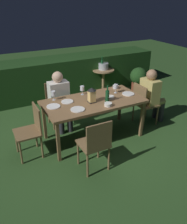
{
  "coord_description": "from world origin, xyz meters",
  "views": [
    {
      "loc": [
        -1.74,
        -3.37,
        2.44
      ],
      "look_at": [
        0.0,
        0.0,
        0.53
      ],
      "focal_mm": 37.66,
      "sensor_mm": 36.0,
      "label": 1
    }
  ],
  "objects": [
    {
      "name": "chair_head_far",
      "position": [
        1.14,
        0.0,
        0.49
      ],
      "size": [
        0.4,
        0.42,
        0.87
      ],
      "color": "brown",
      "rests_on": "ground"
    },
    {
      "name": "chair_head_near",
      "position": [
        -1.14,
        0.0,
        0.49
      ],
      "size": [
        0.4,
        0.42,
        0.87
      ],
      "color": "brown",
      "rests_on": "ground"
    },
    {
      "name": "plate_c",
      "position": [
        -0.71,
        0.08,
        0.77
      ],
      "size": [
        0.23,
        0.23,
        0.01
      ],
      "primitive_type": "cylinder",
      "color": "white",
      "rests_on": "dining_table"
    },
    {
      "name": "ground_plane",
      "position": [
        0.0,
        0.0,
        0.0
      ],
      "size": [
        16.0,
        16.0,
        0.0
      ],
      "primitive_type": "plane",
      "color": "#2D5123"
    },
    {
      "name": "side_table",
      "position": [
        1.27,
        1.89,
        0.44
      ],
      "size": [
        0.58,
        0.58,
        0.66
      ],
      "color": "#9E7A51",
      "rests_on": "ground"
    },
    {
      "name": "lantern_centerpiece",
      "position": [
        -0.06,
        -0.05,
        0.91
      ],
      "size": [
        0.15,
        0.15,
        0.27
      ],
      "color": "black",
      "rests_on": "dining_table"
    },
    {
      "name": "wine_glass_b",
      "position": [
        -0.62,
        0.34,
        0.88
      ],
      "size": [
        0.08,
        0.08,
        0.17
      ],
      "color": "silver",
      "rests_on": "dining_table"
    },
    {
      "name": "bowl_salad",
      "position": [
        0.67,
        0.33,
        0.79
      ],
      "size": [
        0.12,
        0.12,
        0.06
      ],
      "color": "silver",
      "rests_on": "dining_table"
    },
    {
      "name": "ice_bucket",
      "position": [
        1.27,
        1.89,
        0.75
      ],
      "size": [
        0.26,
        0.26,
        0.34
      ],
      "color": "#B2B7BF",
      "rests_on": "side_table"
    },
    {
      "name": "plate_d",
      "position": [
        0.71,
        -0.04,
        0.77
      ],
      "size": [
        0.23,
        0.23,
        0.01
      ],
      "primitive_type": "cylinder",
      "color": "white",
      "rests_on": "dining_table"
    },
    {
      "name": "potted_plant_by_hedge",
      "position": [
        2.17,
        1.52,
        0.37
      ],
      "size": [
        0.46,
        0.46,
        0.68
      ],
      "color": "brown",
      "rests_on": "ground"
    },
    {
      "name": "bowl_bread",
      "position": [
        0.31,
        -0.05,
        0.78
      ],
      "size": [
        0.15,
        0.15,
        0.04
      ],
      "color": "silver",
      "rests_on": "dining_table"
    },
    {
      "name": "chair_side_right_a",
      "position": [
        -0.4,
        0.84,
        0.49
      ],
      "size": [
        0.42,
        0.4,
        0.87
      ],
      "color": "brown",
      "rests_on": "ground"
    },
    {
      "name": "bowl_olives",
      "position": [
        0.11,
        -0.31,
        0.79
      ],
      "size": [
        0.13,
        0.13,
        0.06
      ],
      "color": "silver",
      "rests_on": "dining_table"
    },
    {
      "name": "plate_b",
      "position": [
        -0.44,
        0.15,
        0.77
      ],
      "size": [
        0.21,
        0.21,
        0.01
      ],
      "primitive_type": "cylinder",
      "color": "white",
      "rests_on": "dining_table"
    },
    {
      "name": "hedge_backdrop",
      "position": [
        0.0,
        2.38,
        0.48
      ],
      "size": [
        5.8,
        0.83,
        0.96
      ],
      "primitive_type": "cube",
      "color": "#1E4219",
      "rests_on": "ground"
    },
    {
      "name": "green_bottle_on_table",
      "position": [
        0.19,
        -0.15,
        0.87
      ],
      "size": [
        0.07,
        0.07,
        0.29
      ],
      "color": "#144723",
      "rests_on": "dining_table"
    },
    {
      "name": "person_in_mustard",
      "position": [
        1.33,
        0.0,
        0.64
      ],
      "size": [
        0.48,
        0.38,
        1.15
      ],
      "color": "tan",
      "rests_on": "ground"
    },
    {
      "name": "chair_side_left_a",
      "position": [
        -0.4,
        -0.84,
        0.49
      ],
      "size": [
        0.42,
        0.4,
        0.87
      ],
      "color": "brown",
      "rests_on": "ground"
    },
    {
      "name": "person_in_cream",
      "position": [
        -0.4,
        0.64,
        0.64
      ],
      "size": [
        0.38,
        0.47,
        1.15
      ],
      "color": "white",
      "rests_on": "ground"
    },
    {
      "name": "dining_table",
      "position": [
        0.0,
        0.0,
        0.7
      ],
      "size": [
        1.78,
        0.89,
        0.76
      ],
      "color": "olive",
      "rests_on": "ground"
    },
    {
      "name": "plate_a",
      "position": [
        -0.4,
        -0.21,
        0.77
      ],
      "size": [
        0.23,
        0.23,
        0.01
      ],
      "primitive_type": "cylinder",
      "color": "white",
      "rests_on": "dining_table"
    },
    {
      "name": "wine_glass_c",
      "position": [
        0.54,
        0.13,
        0.88
      ],
      "size": [
        0.08,
        0.08,
        0.17
      ],
      "color": "silver",
      "rests_on": "dining_table"
    },
    {
      "name": "wine_glass_a",
      "position": [
        -0.06,
        0.34,
        0.88
      ],
      "size": [
        0.08,
        0.08,
        0.17
      ],
      "color": "silver",
      "rests_on": "dining_table"
    }
  ]
}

